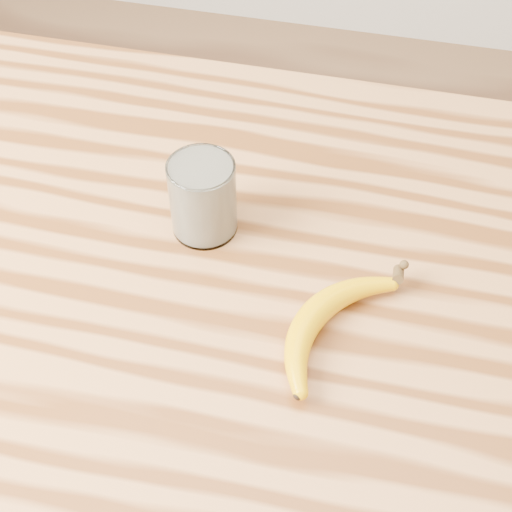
# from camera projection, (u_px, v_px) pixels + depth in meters

# --- Properties ---
(table) EXTENTS (1.20, 0.80, 0.90)m
(table) POSITION_uv_depth(u_px,v_px,m) (260.00, 316.00, 1.00)
(table) COLOR #B57742
(table) RESTS_ON ground
(smoothie_glass) EXTENTS (0.09, 0.09, 0.11)m
(smoothie_glass) POSITION_uv_depth(u_px,v_px,m) (203.00, 197.00, 0.90)
(smoothie_glass) COLOR white
(smoothie_glass) RESTS_ON table
(banana) EXTENTS (0.21, 0.30, 0.03)m
(banana) POSITION_uv_depth(u_px,v_px,m) (314.00, 314.00, 0.82)
(banana) COLOR #ECAA00
(banana) RESTS_ON table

